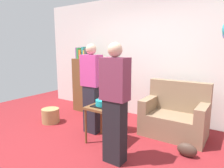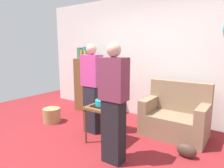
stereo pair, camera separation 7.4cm
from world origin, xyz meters
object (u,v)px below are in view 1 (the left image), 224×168
object	(u,v)px
bookshelf	(89,84)
person_holding_cake	(115,103)
side_table	(104,112)
person_blowing_candles	(92,88)
birthday_cake	(104,103)
wicker_basket	(51,116)
handbag	(187,150)
couch	(175,116)

from	to	relation	value
bookshelf	person_holding_cake	world-z (taller)	person_holding_cake
side_table	person_blowing_candles	xyz separation A→B (m)	(-0.42, 0.21, 0.31)
person_holding_cake	bookshelf	bearing A→B (deg)	-14.68
birthday_cake	wicker_basket	bearing A→B (deg)	176.72
bookshelf	wicker_basket	xyz separation A→B (m)	(-0.17, -1.07, -0.54)
wicker_basket	handbag	size ratio (longest dim) A/B	1.29
side_table	wicker_basket	size ratio (longest dim) A/B	1.72
birthday_cake	wicker_basket	size ratio (longest dim) A/B	0.89
side_table	handbag	world-z (taller)	side_table
person_blowing_candles	wicker_basket	xyz separation A→B (m)	(-1.04, -0.12, -0.68)
bookshelf	person_holding_cake	size ratio (longest dim) A/B	0.97
bookshelf	handbag	distance (m)	2.77
couch	side_table	world-z (taller)	couch
birthday_cake	side_table	bearing A→B (deg)	111.18
couch	handbag	distance (m)	0.80
birthday_cake	handbag	xyz separation A→B (m)	(1.28, 0.29, -0.57)
bookshelf	side_table	size ratio (longest dim) A/B	2.56
side_table	handbag	xyz separation A→B (m)	(1.28, 0.29, -0.42)
bookshelf	birthday_cake	distance (m)	1.73
birthday_cake	wicker_basket	distance (m)	1.54
side_table	person_holding_cake	world-z (taller)	person_holding_cake
person_holding_cake	couch	bearing A→B (deg)	-80.77
handbag	wicker_basket	bearing A→B (deg)	-175.63
bookshelf	handbag	xyz separation A→B (m)	(2.57, -0.86, -0.59)
couch	bookshelf	world-z (taller)	bookshelf
person_blowing_candles	person_holding_cake	world-z (taller)	same
birthday_cake	handbag	bearing A→B (deg)	12.84
couch	birthday_cake	xyz separation A→B (m)	(-0.90, -0.95, 0.33)
person_blowing_candles	bookshelf	bearing A→B (deg)	144.55
couch	side_table	xyz separation A→B (m)	(-0.90, -0.95, 0.18)
person_holding_cake	wicker_basket	world-z (taller)	person_holding_cake
couch	wicker_basket	size ratio (longest dim) A/B	3.06
side_table	birthday_cake	distance (m)	0.15
person_holding_cake	handbag	xyz separation A→B (m)	(0.81, 0.68, -0.73)
bookshelf	birthday_cake	bearing A→B (deg)	-41.97
person_blowing_candles	side_table	bearing A→B (deg)	-14.60
handbag	birthday_cake	bearing A→B (deg)	-167.16
person_holding_cake	handbag	bearing A→B (deg)	-112.99
birthday_cake	handbag	size ratio (longest dim) A/B	1.14
side_table	person_blowing_candles	world-z (taller)	person_blowing_candles
couch	person_holding_cake	size ratio (longest dim) A/B	0.67
couch	person_blowing_candles	world-z (taller)	person_blowing_candles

